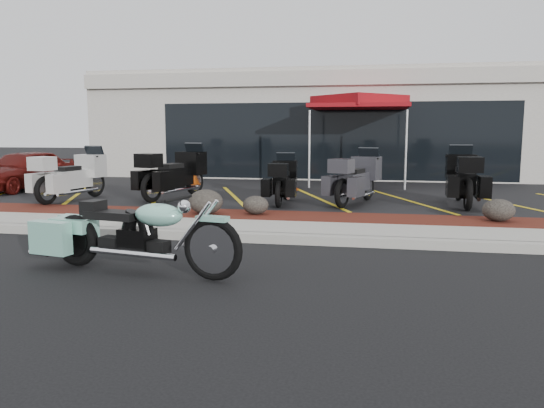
% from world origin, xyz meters
% --- Properties ---
extents(ground, '(90.00, 90.00, 0.00)m').
position_xyz_m(ground, '(0.00, 0.00, 0.00)').
color(ground, black).
rests_on(ground, ground).
extents(curb, '(24.00, 0.25, 0.15)m').
position_xyz_m(curb, '(0.00, 0.90, 0.07)').
color(curb, gray).
rests_on(curb, ground).
extents(sidewalk, '(24.00, 1.20, 0.15)m').
position_xyz_m(sidewalk, '(0.00, 1.60, 0.07)').
color(sidewalk, gray).
rests_on(sidewalk, ground).
extents(mulch_bed, '(24.00, 1.20, 0.16)m').
position_xyz_m(mulch_bed, '(0.00, 2.80, 0.08)').
color(mulch_bed, '#3E1D0E').
rests_on(mulch_bed, ground).
extents(upper_lot, '(26.00, 9.60, 0.15)m').
position_xyz_m(upper_lot, '(0.00, 8.20, 0.07)').
color(upper_lot, black).
rests_on(upper_lot, ground).
extents(dealership_building, '(18.00, 8.16, 4.00)m').
position_xyz_m(dealership_building, '(0.00, 14.47, 2.01)').
color(dealership_building, '#A19A91').
rests_on(dealership_building, ground).
extents(boulder_left, '(0.71, 0.60, 0.51)m').
position_xyz_m(boulder_left, '(-2.04, 2.66, 0.41)').
color(boulder_left, black).
rests_on(boulder_left, mulch_bed).
extents(boulder_mid, '(0.53, 0.44, 0.38)m').
position_xyz_m(boulder_mid, '(-1.02, 2.82, 0.35)').
color(boulder_mid, black).
rests_on(boulder_mid, mulch_bed).
extents(boulder_right, '(0.60, 0.50, 0.42)m').
position_xyz_m(boulder_right, '(3.66, 2.82, 0.37)').
color(boulder_right, black).
rests_on(boulder_right, mulch_bed).
extents(hero_cruiser, '(3.09, 1.31, 1.06)m').
position_xyz_m(hero_cruiser, '(-0.62, -1.50, 0.53)').
color(hero_cruiser, '#7FC6B0').
rests_on(hero_cruiser, ground).
extents(touring_white, '(1.30, 2.40, 1.32)m').
position_xyz_m(touring_white, '(-5.74, 4.93, 0.81)').
color(touring_white, '#BBBBB6').
rests_on(touring_white, upper_lot).
extents(touring_black_front, '(1.57, 2.55, 1.39)m').
position_xyz_m(touring_black_front, '(-3.33, 5.77, 0.85)').
color(touring_black_front, black).
rests_on(touring_black_front, upper_lot).
extents(touring_black_mid, '(0.87, 2.06, 1.17)m').
position_xyz_m(touring_black_mid, '(-0.80, 5.31, 0.74)').
color(touring_black_mid, black).
rests_on(touring_black_mid, upper_lot).
extents(touring_grey, '(1.56, 2.39, 1.30)m').
position_xyz_m(touring_grey, '(1.21, 5.55, 0.80)').
color(touring_grey, '#313036').
rests_on(touring_grey, upper_lot).
extents(touring_black_rear, '(1.01, 2.40, 1.37)m').
position_xyz_m(touring_black_rear, '(3.40, 5.83, 0.84)').
color(touring_black_rear, black).
rests_on(touring_black_rear, upper_lot).
extents(parked_car, '(1.75, 3.54, 1.16)m').
position_xyz_m(parked_car, '(-8.61, 6.09, 0.73)').
color(parked_car, '#4C0D0A').
rests_on(parked_car, upper_lot).
extents(traffic_cone, '(0.44, 0.44, 0.45)m').
position_xyz_m(traffic_cone, '(-0.97, 7.47, 0.37)').
color(traffic_cone, '#F75608').
rests_on(traffic_cone, upper_lot).
extents(popup_canopy, '(3.88, 3.88, 2.79)m').
position_xyz_m(popup_canopy, '(0.86, 9.52, 2.69)').
color(popup_canopy, silver).
rests_on(popup_canopy, upper_lot).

